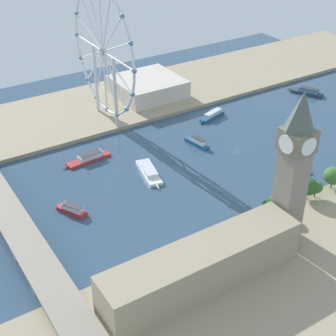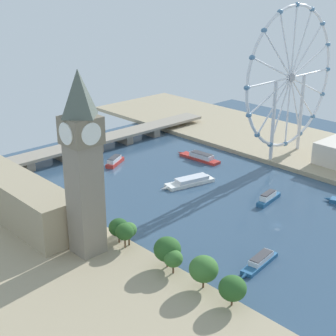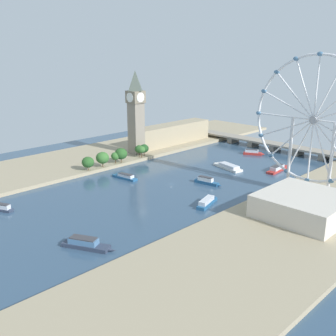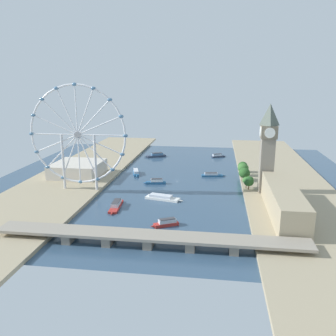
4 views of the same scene
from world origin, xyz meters
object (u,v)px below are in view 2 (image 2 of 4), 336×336
at_px(ferris_wheel, 291,79).
at_px(tour_boat_0, 200,157).
at_px(parliament_block, 11,194).
at_px(tour_boat_1, 115,161).
at_px(tour_boat_2, 260,262).
at_px(tour_boat_3, 190,181).
at_px(river_bridge, 94,143).
at_px(clock_tower, 83,162).
at_px(tour_boat_5, 269,198).

height_order(ferris_wheel, tour_boat_0, ferris_wheel).
bearing_deg(tour_boat_0, parliament_block, 83.77).
height_order(ferris_wheel, tour_boat_1, ferris_wheel).
bearing_deg(tour_boat_0, ferris_wheel, -133.23).
distance_m(parliament_block, tour_boat_1, 95.30).
height_order(tour_boat_2, tour_boat_3, tour_boat_2).
bearing_deg(parliament_block, tour_boat_2, -63.87).
relative_size(ferris_wheel, river_bridge, 0.49).
height_order(clock_tower, tour_boat_2, clock_tower).
bearing_deg(tour_boat_2, tour_boat_1, -109.99).
bearing_deg(river_bridge, ferris_wheel, -49.74).
xyz_separation_m(tour_boat_1, tour_boat_2, (-31.94, -147.40, -0.52)).
xyz_separation_m(parliament_block, tour_boat_1, (90.08, 28.88, -11.59)).
distance_m(river_bridge, tour_boat_0, 79.67).
bearing_deg(ferris_wheel, tour_boat_2, -149.23).
bearing_deg(tour_boat_5, ferris_wheel, 19.40).
xyz_separation_m(tour_boat_0, tour_boat_1, (-48.88, 33.71, 0.29)).
distance_m(clock_tower, tour_boat_1, 129.57).
xyz_separation_m(ferris_wheel, tour_boat_0, (-46.67, 37.78, -54.15)).
xyz_separation_m(ferris_wheel, tour_boat_5, (-68.47, -37.39, -53.83)).
xyz_separation_m(parliament_block, ferris_wheel, (185.63, -42.62, 42.27)).
bearing_deg(tour_boat_2, tour_boat_0, -133.17).
distance_m(clock_tower, parliament_block, 68.44).
height_order(clock_tower, river_bridge, clock_tower).
bearing_deg(tour_boat_1, tour_boat_0, -62.65).
bearing_deg(parliament_block, ferris_wheel, -12.93).
bearing_deg(tour_boat_5, river_bridge, 88.98).
height_order(ferris_wheel, tour_boat_3, ferris_wheel).
bearing_deg(tour_boat_3, tour_boat_2, 76.05).
bearing_deg(tour_boat_1, tour_boat_3, -106.49).
bearing_deg(parliament_block, tour_boat_3, -16.88).
relative_size(parliament_block, tour_boat_3, 2.76).
distance_m(ferris_wheel, tour_boat_0, 80.86).
xyz_separation_m(tour_boat_1, tour_boat_3, (12.27, -59.93, -0.52)).
bearing_deg(river_bridge, tour_boat_5, -81.79).
height_order(tour_boat_3, tour_boat_5, tour_boat_5).
bearing_deg(tour_boat_1, parliament_block, 169.72).
height_order(tour_boat_0, tour_boat_5, tour_boat_5).
height_order(parliament_block, tour_boat_2, parliament_block).
height_order(tour_boat_2, tour_boat_5, tour_boat_5).
relative_size(parliament_block, river_bridge, 0.49).
xyz_separation_m(clock_tower, tour_boat_5, (110.56, -20.20, -44.16)).
height_order(clock_tower, ferris_wheel, ferris_wheel).
bearing_deg(river_bridge, tour_boat_2, -101.99).
bearing_deg(river_bridge, parliament_block, -147.08).
bearing_deg(tour_boat_3, tour_boat_1, -65.57).
xyz_separation_m(parliament_block, tour_boat_3, (102.35, -31.06, -12.12)).
distance_m(parliament_block, tour_boat_3, 107.64).
xyz_separation_m(parliament_block, tour_boat_5, (117.16, -80.01, -11.56)).
relative_size(parliament_block, ferris_wheel, 1.01).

